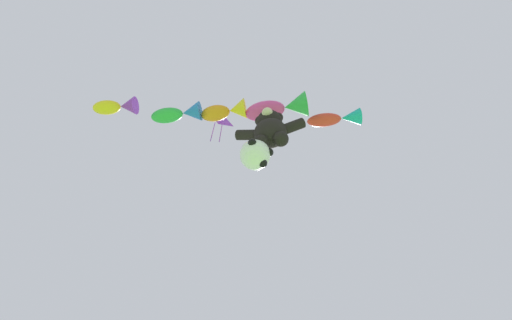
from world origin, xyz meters
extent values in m
ellipsoid|color=black|center=(0.61, 5.34, 12.28)|extent=(1.11, 0.95, 1.36)
sphere|color=black|center=(0.61, 5.34, 13.28)|extent=(0.93, 0.93, 0.93)
sphere|color=beige|center=(0.61, 4.95, 13.21)|extent=(0.39, 0.39, 0.39)
sphere|color=black|center=(0.27, 5.34, 13.65)|extent=(0.38, 0.38, 0.38)
cylinder|color=black|center=(-0.20, 5.34, 12.51)|extent=(0.81, 0.36, 0.63)
sphere|color=black|center=(0.30, 5.34, 11.63)|extent=(0.50, 0.50, 0.50)
sphere|color=black|center=(0.94, 5.34, 13.65)|extent=(0.38, 0.38, 0.38)
cylinder|color=black|center=(1.42, 5.34, 12.51)|extent=(0.81, 0.36, 0.63)
sphere|color=black|center=(0.91, 5.34, 11.63)|extent=(0.50, 0.50, 0.50)
sphere|color=white|center=(0.06, 5.53, 11.21)|extent=(0.95, 0.95, 0.95)
sphere|color=black|center=(0.50, 5.53, 11.21)|extent=(0.27, 0.27, 0.27)
sphere|color=black|center=(-0.04, 5.82, 11.52)|extent=(0.27, 0.27, 0.27)
sphere|color=black|center=(0.06, 5.09, 11.14)|extent=(0.27, 0.27, 0.27)
sphere|color=black|center=(0.27, 5.68, 10.86)|extent=(0.27, 0.27, 0.27)
ellipsoid|color=red|center=(2.75, 6.24, 14.84)|extent=(1.42, 0.68, 0.47)
cone|color=#19ADB2|center=(3.81, 6.34, 14.84)|extent=(0.82, 0.76, 0.70)
sphere|color=black|center=(2.32, 6.20, 14.97)|extent=(0.12, 0.12, 0.12)
ellipsoid|color=#E53F9E|center=(0.48, 5.37, 14.75)|extent=(1.59, 0.83, 0.69)
cone|color=green|center=(1.71, 5.39, 14.75)|extent=(0.88, 1.02, 1.01)
sphere|color=black|center=(-0.02, 5.36, 14.94)|extent=(0.18, 0.18, 0.18)
ellipsoid|color=orange|center=(-1.52, 5.15, 15.03)|extent=(1.20, 0.69, 0.56)
cone|color=yellow|center=(-0.61, 5.18, 15.03)|extent=(0.67, 0.85, 0.83)
sphere|color=black|center=(-1.90, 5.14, 15.18)|extent=(0.15, 0.15, 0.15)
ellipsoid|color=green|center=(-3.50, 4.86, 15.06)|extent=(1.36, 0.71, 0.54)
cone|color=blue|center=(-2.47, 4.92, 15.06)|extent=(0.77, 0.83, 0.79)
sphere|color=black|center=(-3.92, 4.84, 15.20)|extent=(0.14, 0.14, 0.14)
ellipsoid|color=yellow|center=(-5.85, 4.08, 15.19)|extent=(1.21, 0.73, 0.50)
cone|color=purple|center=(-4.97, 4.20, 15.19)|extent=(0.72, 0.81, 0.74)
sphere|color=black|center=(-6.22, 4.04, 15.33)|extent=(0.13, 0.13, 0.13)
cube|color=purple|center=(-1.73, 6.00, 16.89)|extent=(1.05, 1.03, 1.45)
cylinder|color=purple|center=(-1.91, 6.04, 15.44)|extent=(0.03, 0.11, 1.98)
cylinder|color=purple|center=(-1.54, 6.04, 15.37)|extent=(0.03, 0.19, 2.11)
camera|label=1|loc=(0.98, 1.10, 1.73)|focal=24.00mm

